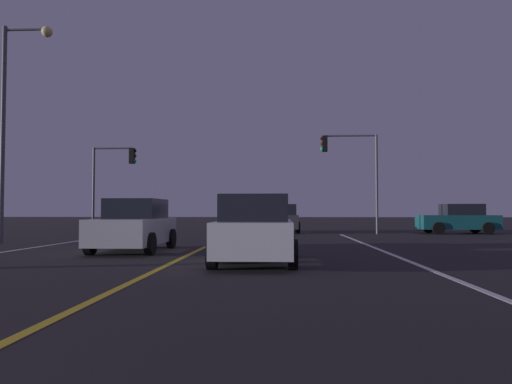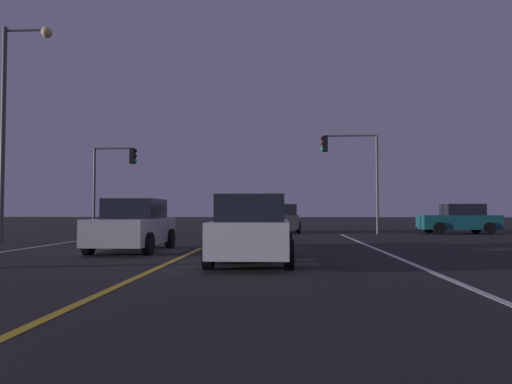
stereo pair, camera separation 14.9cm
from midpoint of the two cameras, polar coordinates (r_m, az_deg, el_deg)
name	(u,v)px [view 1 (the left image)]	position (r m, az deg, el deg)	size (l,w,h in m)	color
lane_edge_right	(440,274)	(10.82, 20.65, -9.04)	(0.16, 33.21, 0.01)	silver
lane_center_divider	(153,272)	(10.71, -12.48, -9.21)	(0.16, 33.21, 0.01)	gold
car_crossing_side	(458,219)	(29.86, 22.77, -3.01)	(4.30, 2.02, 1.70)	black
car_lead_same_lane	(255,230)	(12.02, -0.42, -4.58)	(2.02, 4.30, 1.70)	black
car_ahead_far	(282,219)	(29.06, 3.02, -3.20)	(2.02, 4.30, 1.70)	black
car_oncoming	(135,226)	(16.09, -14.45, -3.92)	(2.02, 4.30, 1.70)	black
traffic_light_near_right	(350,160)	(27.77, 10.94, 3.72)	(3.24, 0.36, 5.63)	#4C4C51
traffic_light_near_left	(114,170)	(29.13, -16.60, 2.58)	(2.59, 0.36, 5.00)	#4C4C51
street_lamp_left_mid	(14,107)	(21.75, -27.00, 9.01)	(2.04, 0.44, 8.73)	#4C4C51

